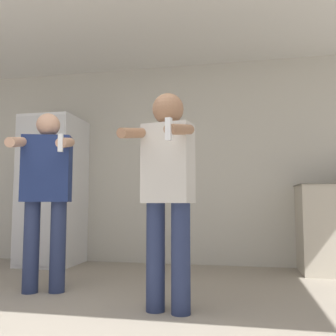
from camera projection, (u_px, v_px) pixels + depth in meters
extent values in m
cube|color=beige|center=(162.00, 163.00, 4.86)|extent=(7.00, 0.06, 2.55)
cube|color=silver|center=(126.00, 7.00, 3.46)|extent=(7.00, 3.57, 0.05)
cube|color=white|center=(53.00, 190.00, 4.72)|extent=(0.66, 0.70, 1.84)
cube|color=silver|center=(38.00, 189.00, 4.37)|extent=(0.63, 0.01, 1.76)
cylinder|color=#99999E|center=(54.00, 181.00, 4.32)|extent=(0.02, 0.02, 0.83)
cylinder|color=navy|center=(156.00, 256.00, 2.67)|extent=(0.13, 0.13, 0.76)
cylinder|color=navy|center=(181.00, 258.00, 2.60)|extent=(0.13, 0.13, 0.76)
cube|color=beige|center=(168.00, 163.00, 2.70)|extent=(0.38, 0.26, 0.57)
sphere|color=#9E7051|center=(168.00, 109.00, 2.73)|extent=(0.23, 0.23, 0.23)
cylinder|color=#9E7051|center=(135.00, 133.00, 2.60)|extent=(0.15, 0.41, 0.14)
cylinder|color=#9E7051|center=(180.00, 129.00, 2.47)|extent=(0.15, 0.41, 0.14)
cube|color=white|center=(169.00, 129.00, 2.29)|extent=(0.04, 0.04, 0.14)
cylinder|color=navy|center=(31.00, 247.00, 3.21)|extent=(0.13, 0.13, 0.77)
cylinder|color=navy|center=(58.00, 247.00, 3.23)|extent=(0.13, 0.13, 0.77)
cube|color=navy|center=(47.00, 169.00, 3.28)|extent=(0.45, 0.30, 0.58)
sphere|color=tan|center=(48.00, 125.00, 3.32)|extent=(0.21, 0.21, 0.21)
cylinder|color=tan|center=(18.00, 142.00, 3.09)|extent=(0.19, 0.42, 0.15)
cylinder|color=tan|center=(66.00, 143.00, 3.12)|extent=(0.19, 0.42, 0.15)
cube|color=white|center=(61.00, 143.00, 2.92)|extent=(0.04, 0.04, 0.14)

